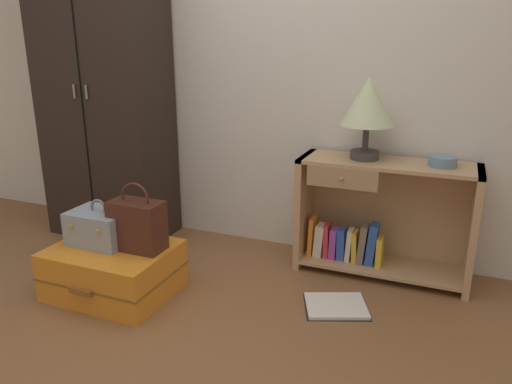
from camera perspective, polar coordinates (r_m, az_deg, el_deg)
ground_plane at (r=2.40m, az=-11.71°, el=-18.35°), size 9.00×9.00×0.00m
back_wall at (r=3.29m, az=1.95°, el=15.88°), size 6.40×0.10×2.60m
wardrobe at (r=3.62m, az=-17.33°, el=11.47°), size 0.87×0.47×2.12m
bookshelf at (r=3.06m, az=13.96°, el=-3.05°), size 1.03×0.36×0.71m
table_lamp at (r=2.91m, az=12.94°, el=9.94°), size 0.31×0.31×0.48m
bowl at (r=2.91m, az=20.94°, el=3.36°), size 0.15×0.15×0.06m
suitcase_large at (r=2.91m, az=-16.25°, el=-8.72°), size 0.67×0.54×0.28m
train_case at (r=2.90m, az=-17.71°, el=-3.91°), size 0.33×0.25×0.26m
handbag at (r=2.75m, az=-13.70°, el=-3.73°), size 0.29×0.16×0.38m
bottle at (r=3.27m, az=-21.15°, el=-7.32°), size 0.07×0.07×0.19m
open_book_on_floor at (r=2.75m, az=9.31°, el=-13.01°), size 0.41×0.38×0.02m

